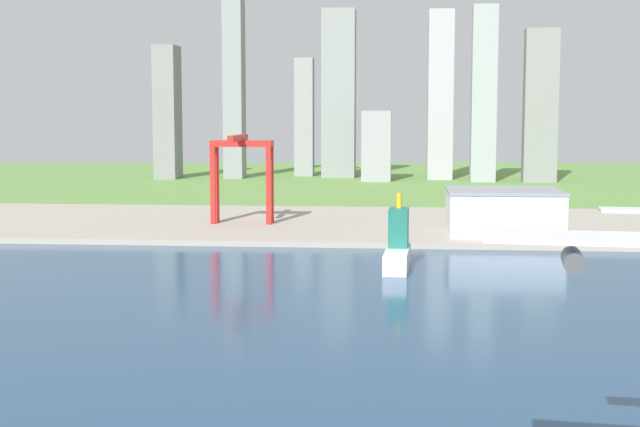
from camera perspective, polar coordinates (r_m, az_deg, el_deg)
The scene contains 7 objects.
ground_plane at distance 238.14m, azimuth 4.24°, elevation -6.42°, with size 2400.00×2400.00×0.00m, color #649144.
water_bay at distance 180.03m, azimuth 3.92°, elevation -10.55°, with size 840.00×360.00×0.15m, color navy.
industrial_pier at distance 425.45m, azimuth 4.68°, elevation -0.69°, with size 840.00×140.00×2.50m, color #A79E8E.
ferry_boat at distance 313.05m, azimuth 4.88°, elevation -2.06°, with size 9.42×35.44×24.78m.
port_crane_red at distance 416.92m, azimuth -4.93°, elevation 3.40°, with size 28.00×37.80×40.66m.
warehouse_main at distance 390.27m, azimuth 11.39°, elevation 0.14°, with size 47.31×41.07×18.53m.
distant_skyline at distance 748.29m, azimuth 2.29°, elevation 6.92°, with size 321.05×73.85×146.06m.
Camera 1 is at (3.52, 67.57, 51.73)m, focal length 51.20 mm.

